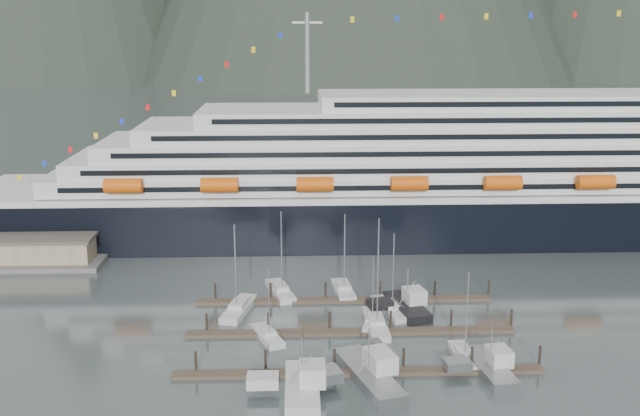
# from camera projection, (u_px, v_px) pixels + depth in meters

# --- Properties ---
(ground) EXTENTS (1600.00, 1600.00, 0.00)m
(ground) POSITION_uv_depth(u_px,v_px,m) (387.00, 342.00, 106.53)
(ground) COLOR #455151
(ground) RESTS_ON ground
(cruise_ship) EXTENTS (210.00, 30.40, 50.30)m
(cruise_ship) POSITION_uv_depth(u_px,v_px,m) (497.00, 180.00, 158.10)
(cruise_ship) COLOR black
(cruise_ship) RESTS_ON ground
(dock_near) EXTENTS (48.18, 2.28, 3.20)m
(dock_near) POSITION_uv_depth(u_px,v_px,m) (359.00, 372.00, 96.62)
(dock_near) COLOR #43382B
(dock_near) RESTS_ON ground
(dock_mid) EXTENTS (48.18, 2.28, 3.20)m
(dock_mid) POSITION_uv_depth(u_px,v_px,m) (351.00, 331.00, 109.24)
(dock_mid) COLOR #43382B
(dock_mid) RESTS_ON ground
(dock_far) EXTENTS (48.18, 2.28, 3.20)m
(dock_far) POSITION_uv_depth(u_px,v_px,m) (345.00, 300.00, 121.85)
(dock_far) COLOR #43382B
(dock_far) RESTS_ON ground
(sailboat_a) EXTENTS (5.24, 8.71, 11.32)m
(sailboat_a) POSITION_uv_depth(u_px,v_px,m) (268.00, 336.00, 107.40)
(sailboat_a) COLOR silver
(sailboat_a) RESTS_ON ground
(sailboat_b) EXTENTS (5.37, 11.57, 15.05)m
(sailboat_b) POSITION_uv_depth(u_px,v_px,m) (239.00, 309.00, 117.40)
(sailboat_b) COLOR silver
(sailboat_b) RESTS_ON ground
(sailboat_c) EXTENTS (4.10, 8.84, 11.36)m
(sailboat_c) POSITION_uv_depth(u_px,v_px,m) (373.00, 322.00, 112.46)
(sailboat_c) COLOR silver
(sailboat_c) RESTS_ON ground
(sailboat_d) EXTENTS (3.11, 11.97, 17.58)m
(sailboat_d) POSITION_uv_depth(u_px,v_px,m) (376.00, 324.00, 111.55)
(sailboat_d) COLOR silver
(sailboat_d) RESTS_ON ground
(sailboat_e) EXTENTS (5.49, 11.03, 15.03)m
(sailboat_e) POSITION_uv_depth(u_px,v_px,m) (280.00, 291.00, 125.25)
(sailboat_e) COLOR silver
(sailboat_e) RESTS_ON ground
(sailboat_f) EXTENTS (3.76, 10.00, 14.45)m
(sailboat_f) POSITION_uv_depth(u_px,v_px,m) (343.00, 291.00, 125.64)
(sailboat_f) COLOR silver
(sailboat_f) RESTS_ON ground
(sailboat_g) EXTENTS (5.21, 10.84, 13.53)m
(sailboat_g) POSITION_uv_depth(u_px,v_px,m) (390.00, 309.00, 117.51)
(sailboat_g) COLOR silver
(sailboat_g) RESTS_ON ground
(sailboat_h) EXTENTS (2.59, 8.67, 13.07)m
(sailboat_h) POSITION_uv_depth(u_px,v_px,m) (463.00, 357.00, 100.75)
(sailboat_h) COLOR silver
(sailboat_h) RESTS_ON ground
(trawler_b) EXTENTS (9.59, 12.58, 8.22)m
(trawler_b) POSITION_uv_depth(u_px,v_px,m) (301.00, 386.00, 91.27)
(trawler_b) COLOR silver
(trawler_b) RESTS_ON ground
(trawler_c) EXTENTS (12.05, 15.89, 7.90)m
(trawler_c) POSITION_uv_depth(u_px,v_px,m) (367.00, 374.00, 94.55)
(trawler_c) COLOR gray
(trawler_c) RESTS_ON ground
(trawler_d) EXTENTS (8.97, 12.07, 6.97)m
(trawler_d) POSITION_uv_depth(u_px,v_px,m) (489.00, 367.00, 96.74)
(trawler_d) COLOR gray
(trawler_d) RESTS_ON ground
(trawler_e) EXTENTS (9.61, 12.33, 7.67)m
(trawler_e) POSITION_uv_depth(u_px,v_px,m) (406.00, 306.00, 117.51)
(trawler_e) COLOR black
(trawler_e) RESTS_ON ground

